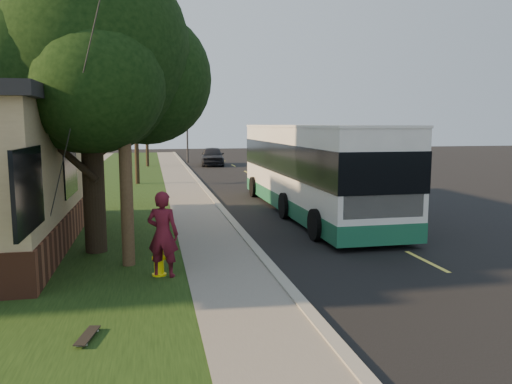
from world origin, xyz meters
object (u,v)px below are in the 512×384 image
Objects in this scene: transit_bus at (311,166)px; skateboard_main at (87,336)px; fire_hydrant at (159,259)px; utility_pole at (122,71)px; leafy_tree at (90,56)px; skateboarder at (163,234)px; bare_tree_far at (147,142)px; traffic_signal at (187,127)px; bare_tree_near at (137,147)px; distant_car at (212,156)px.

transit_bus is 16.22× the size of skateboard_main.
transit_bus reaches higher than fire_hydrant.
utility_pole reaches higher than fire_hydrant.
skateboarder is (1.67, -2.75, -4.14)m from leafy_tree.
bare_tree_far is 5.44m from traffic_signal.
transit_bus is at bearing 55.94° from skateboard_main.
bare_tree_near reaches higher than bare_tree_far.
traffic_signal is (3.10, 34.00, 2.73)m from fire_hydrant.
transit_bus is (2.83, -26.68, -1.35)m from traffic_signal.
skateboard_main is at bearing -86.04° from leafy_tree.
skateboard_main is at bearing -91.32° from bare_tree_far.
skateboarder is at bearing 67.63° from skateboard_main.
bare_tree_near is 0.78× the size of traffic_signal.
utility_pole reaches higher than leafy_tree.
transit_bus is (7.50, 4.67, -3.35)m from leafy_tree.
utility_pole reaches higher than distant_car.
utility_pole reaches higher than skateboard_main.
bare_tree_near is at bearing 92.86° from fire_hydrant.
utility_pole reaches higher than skateboarder.
fire_hydrant is 5.65m from leafy_tree.
transit_bus reaches higher than skateboard_main.
skateboarder is (-5.83, -7.42, -0.78)m from transit_bus.
transit_bus is at bearing -57.39° from bare_tree_near.
transit_bus is (6.33, -22.68, -0.19)m from bare_tree_far.
distant_car is at bearing 79.80° from skateboard_main.
traffic_signal reaches higher than distant_car.
utility_pole is at bearing -95.36° from distant_car.
traffic_signal is (4.67, 31.35, -2.00)m from leafy_tree.
fire_hydrant is at bearing -129.03° from transit_bus.
traffic_signal is at bearing 84.79° from fire_hydrant.
bare_tree_near is at bearing -92.39° from bare_tree_far.
traffic_signal is at bearing 96.06° from transit_bus.
transit_bus is at bearing 43.62° from utility_pole.
leafy_tree is (-1.57, 2.65, 4.73)m from fire_hydrant.
leafy_tree is at bearing -92.50° from bare_tree_near.
utility_pole is 2.25× the size of bare_tree_far.
bare_tree_near is 13.97m from distant_car.
utility_pole is at bearing -34.00° from skateboarder.
fire_hydrant is 4.37m from utility_pole.
traffic_signal is at bearing 83.42° from utility_pole.
utility_pole is at bearing -89.34° from bare_tree_near.
bare_tree_far is at bearing -69.30° from skateboarder.
traffic_signal reaches higher than fire_hydrant.
bare_tree_far reaches higher than fire_hydrant.
distant_car is at bearing 76.94° from leafy_tree.
leafy_tree is 15.66m from bare_tree_near.
bare_tree_near is at bearing 87.50° from leafy_tree.
bare_tree_near is 21.28m from skateboard_main.
leafy_tree reaches higher than skateboard_main.
traffic_signal is (3.50, 4.00, 1.16)m from bare_tree_far.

